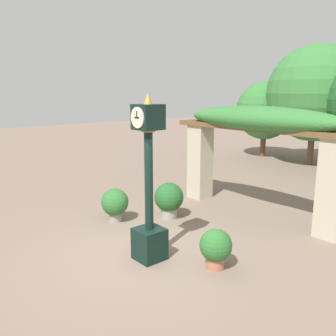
{
  "coord_description": "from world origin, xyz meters",
  "views": [
    {
      "loc": [
        5.68,
        -4.22,
        3.38
      ],
      "look_at": [
        0.27,
        0.42,
        1.85
      ],
      "focal_mm": 38.0,
      "sensor_mm": 36.0,
      "label": 1
    }
  ],
  "objects": [
    {
      "name": "ground_plane",
      "position": [
        0.0,
        0.0,
        0.0
      ],
      "size": [
        60.0,
        60.0,
        0.0
      ],
      "primitive_type": "plane",
      "color": "#7F6B5B"
    },
    {
      "name": "pedestal_clock",
      "position": [
        0.27,
        -0.08,
        1.37
      ],
      "size": [
        0.56,
        0.56,
        3.37
      ],
      "color": "black",
      "rests_on": "ground"
    },
    {
      "name": "pergola",
      "position": [
        0.0,
        3.87,
        2.24
      ],
      "size": [
        5.51,
        1.2,
        3.02
      ],
      "color": "#BCB299",
      "rests_on": "ground"
    },
    {
      "name": "potted_plant_near_left",
      "position": [
        1.43,
        0.65,
        0.44
      ],
      "size": [
        0.64,
        0.64,
        0.8
      ],
      "color": "#B26B4C",
      "rests_on": "ground"
    },
    {
      "name": "potted_plant_near_right",
      "position": [
        -1.32,
        1.82,
        0.54
      ],
      "size": [
        0.79,
        0.79,
        0.98
      ],
      "color": "gray",
      "rests_on": "ground"
    },
    {
      "name": "potted_plant_far_left",
      "position": [
        -2.05,
        0.56,
        0.5
      ],
      "size": [
        0.72,
        0.72,
        0.89
      ],
      "color": "gray",
      "rests_on": "ground"
    }
  ]
}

